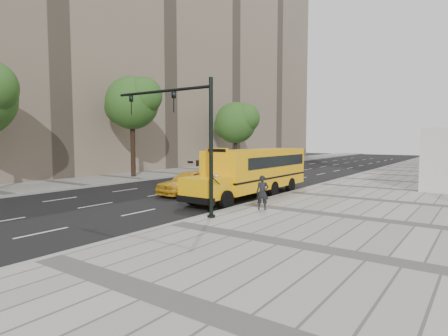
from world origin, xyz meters
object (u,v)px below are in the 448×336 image
Objects in this scene: tree_b at (133,102)px; tree_c at (236,122)px; taxi_near at (190,182)px; pedestrian at (262,193)px; taxi_far at (233,167)px; school_bus at (255,169)px; traffic_signal at (187,130)px.

tree_c is (0.01, 17.37, -1.23)m from tree_b.
tree_b reaches higher than taxi_near.
taxi_near is 2.83× the size of pedestrian.
pedestrian is at bearing -22.52° from tree_b.
school_bus is at bearing -56.53° from taxi_far.
tree_c is at bearing 122.36° from taxi_near.
school_bus reaches higher than taxi_far.
tree_c is 4.90× the size of pedestrian.
taxi_near is at bearing -23.79° from tree_b.
taxi_far is (6.01, 7.71, -6.22)m from tree_b.
pedestrian is (3.09, -4.55, -0.75)m from school_bus.
traffic_signal reaches higher than taxi_near.
tree_b is at bearing 146.35° from traffic_signal.
taxi_far is 2.90× the size of pedestrian.
traffic_signal reaches higher than taxi_far.
tree_c is at bearing 115.31° from taxi_far.
tree_b is at bearing 168.95° from school_bus.
school_bus is at bearing -53.69° from tree_c.
traffic_signal is (15.59, -27.75, -1.73)m from tree_c.
traffic_signal is at bearing -84.71° from school_bus.
tree_c is 0.73× the size of school_bus.
traffic_signal is (-2.39, -2.92, 3.08)m from pedestrian.
school_bus is 7.86m from traffic_signal.
pedestrian is 0.27× the size of traffic_signal.
school_bus is at bearing 99.49° from pedestrian.
tree_b is 1.12× the size of tree_c.
school_bus is at bearing 95.29° from traffic_signal.
pedestrian reaches higher than taxi_near.
tree_b is 5.48× the size of pedestrian.
tree_b is 20.39m from pedestrian.
tree_c reaches higher than pedestrian.
pedestrian is (11.99, -15.17, 0.19)m from taxi_far.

